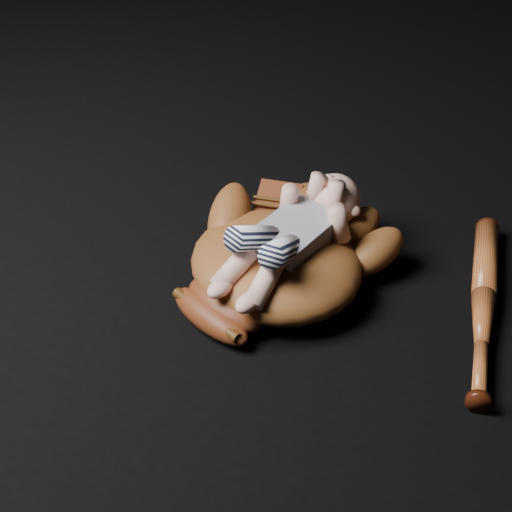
% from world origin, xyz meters
% --- Properties ---
extents(baseball_glove, '(0.48, 0.51, 0.13)m').
position_xyz_m(baseball_glove, '(-0.14, 0.01, 0.07)').
color(baseball_glove, brown).
rests_on(baseball_glove, ground).
extents(newborn_baby, '(0.21, 0.36, 0.14)m').
position_xyz_m(newborn_baby, '(-0.12, 0.01, 0.12)').
color(newborn_baby, '#DFA490').
rests_on(newborn_baby, baseball_glove).
extents(baseball_bat, '(0.14, 0.43, 0.04)m').
position_xyz_m(baseball_bat, '(0.19, 0.10, 0.02)').
color(baseball_bat, '#A24A1F').
rests_on(baseball_bat, ground).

